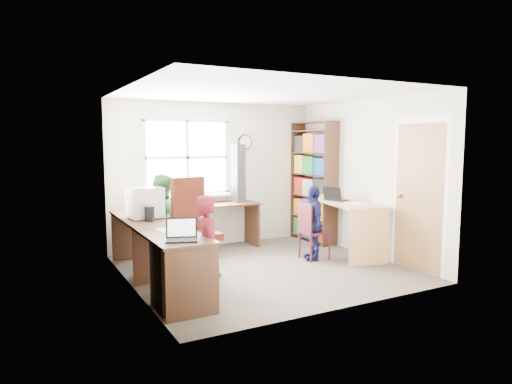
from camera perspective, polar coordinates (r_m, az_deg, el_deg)
room at (r=6.28m, az=0.75°, el=1.39°), size 3.64×3.44×2.44m
l_desk at (r=5.53m, az=-9.44°, el=-7.39°), size 2.38×2.95×0.75m
right_desk at (r=7.26m, az=11.41°, el=-2.97°), size 0.98×1.55×0.83m
bookshelf at (r=8.09m, az=7.19°, el=0.92°), size 0.30×1.02×2.10m
swivel_chair at (r=6.08m, az=-7.75°, el=-5.18°), size 0.70×0.70×1.28m
wooden_chair at (r=6.85m, az=6.86°, el=-4.57°), size 0.39×0.39×0.86m
crt_monitor at (r=6.17m, az=-13.70°, el=-1.30°), size 0.45×0.41×0.41m
laptop_left at (r=4.78m, az=-9.30°, el=-5.32°), size 0.40×0.36×0.22m
laptop_right at (r=7.31m, az=9.83°, el=-0.66°), size 0.35×0.39×0.23m
speaker_a at (r=5.95m, az=-13.17°, el=-2.68°), size 0.10×0.10×0.19m
speaker_b at (r=6.53m, az=-14.05°, el=-1.99°), size 0.11×0.11×0.17m
cd_tower at (r=7.58m, az=-2.27°, el=2.35°), size 0.24×0.22×0.96m
game_box at (r=7.61m, az=8.54°, el=-0.53°), size 0.40×0.40×0.06m
paper_a at (r=5.35m, az=-10.96°, el=-4.64°), size 0.22×0.30×0.00m
paper_b at (r=7.04m, az=12.78°, el=-1.42°), size 0.32×0.36×0.00m
potted_plant at (r=7.33m, az=-9.25°, el=-0.51°), size 0.16×0.13×0.29m
person_red at (r=5.02m, az=-5.97°, el=-7.15°), size 0.36×0.48×1.19m
person_green at (r=6.49m, az=-11.43°, el=-3.56°), size 0.50×0.64×1.32m
person_navy at (r=6.85m, az=7.19°, el=-3.86°), size 0.48×0.70×1.11m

